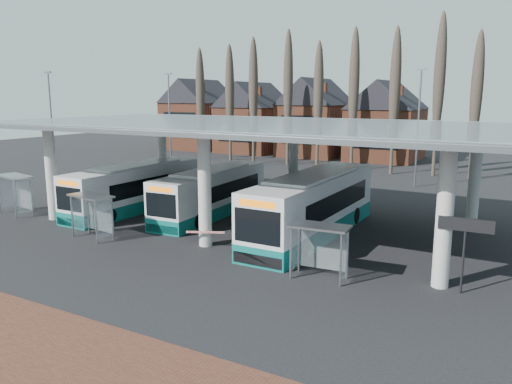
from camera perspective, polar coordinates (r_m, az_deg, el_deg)
The scene contains 15 objects.
ground at distance 25.21m, azimuth -9.05°, elevation -7.50°, with size 140.00×140.00×0.00m, color black.
station_canopy at distance 30.67m, azimuth -0.03°, elevation 6.77°, with size 32.00×16.00×6.34m.
poplar_row at distance 53.80m, azimuth 13.40°, elevation 11.58°, with size 45.10×1.10×14.50m.
townhouse_row at distance 69.83m, azimuth 3.21°, elevation 9.31°, with size 36.80×10.30×12.25m.
lamp_post_a at distance 52.42m, azimuth -9.83°, elevation 7.97°, with size 0.80×0.16×10.17m.
lamp_post_b at distance 45.64m, azimuth 18.04°, elevation 7.17°, with size 0.80×0.16×10.17m.
lamp_post_d at distance 52.47m, azimuth -22.31°, elevation 7.32°, with size 0.80×0.16×10.17m.
bus_0 at distance 36.06m, azimuth -13.39°, elevation 0.44°, with size 2.64×11.71×3.25m.
bus_1 at distance 33.75m, azimuth -4.97°, elevation -0.10°, with size 2.98×11.38×3.13m.
bus_2 at distance 28.76m, azimuth 6.59°, elevation -1.62°, with size 2.87×12.98×3.60m.
shelter_0 at distance 37.39m, azimuth -25.69°, elevation 0.65°, with size 3.10×1.99×2.66m.
shelter_1 at distance 29.49m, azimuth -18.09°, elevation -1.59°, with size 2.83×1.70×2.47m.
shelter_2 at distance 22.05m, azimuth 7.36°, elevation -5.37°, with size 2.70×1.49×2.42m.
info_sign_0 at distance 21.60m, azimuth 22.83°, elevation -4.09°, with size 2.12×0.17×3.15m.
barrier at distance 26.49m, azimuth -5.67°, elevation -4.73°, with size 1.88×0.97×1.02m.
Camera 1 is at (14.98, -18.67, 7.93)m, focal length 35.00 mm.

